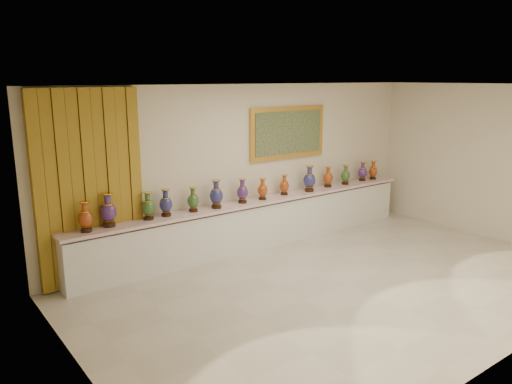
# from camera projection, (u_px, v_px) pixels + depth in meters

# --- Properties ---
(ground) EXTENTS (8.00, 8.00, 0.00)m
(ground) POSITION_uv_depth(u_px,v_px,m) (346.00, 285.00, 7.67)
(ground) COLOR beige
(ground) RESTS_ON ground
(room) EXTENTS (8.00, 8.00, 8.00)m
(room) POSITION_uv_depth(u_px,v_px,m) (129.00, 177.00, 7.81)
(room) COLOR beige
(room) RESTS_ON ground
(counter) EXTENTS (7.28, 0.48, 0.90)m
(counter) POSITION_uv_depth(u_px,v_px,m) (258.00, 224.00, 9.34)
(counter) COLOR white
(counter) RESTS_ON ground
(vase_0) EXTENTS (0.22, 0.22, 0.46)m
(vase_0) POSITION_uv_depth(u_px,v_px,m) (85.00, 218.00, 7.28)
(vase_0) COLOR black
(vase_0) RESTS_ON counter
(vase_1) EXTENTS (0.31, 0.31, 0.52)m
(vase_1) POSITION_uv_depth(u_px,v_px,m) (108.00, 212.00, 7.54)
(vase_1) COLOR black
(vase_1) RESTS_ON counter
(vase_2) EXTENTS (0.23, 0.23, 0.45)m
(vase_2) POSITION_uv_depth(u_px,v_px,m) (148.00, 207.00, 7.92)
(vase_2) COLOR black
(vase_2) RESTS_ON counter
(vase_3) EXTENTS (0.26, 0.26, 0.45)m
(vase_3) POSITION_uv_depth(u_px,v_px,m) (166.00, 204.00, 8.11)
(vase_3) COLOR black
(vase_3) RESTS_ON counter
(vase_4) EXTENTS (0.21, 0.21, 0.42)m
(vase_4) POSITION_uv_depth(u_px,v_px,m) (193.00, 201.00, 8.39)
(vase_4) COLOR black
(vase_4) RESTS_ON counter
(vase_5) EXTENTS (0.26, 0.26, 0.50)m
(vase_5) POSITION_uv_depth(u_px,v_px,m) (216.00, 195.00, 8.60)
(vase_5) COLOR black
(vase_5) RESTS_ON counter
(vase_6) EXTENTS (0.24, 0.24, 0.44)m
(vase_6) POSITION_uv_depth(u_px,v_px,m) (242.00, 192.00, 8.97)
(vase_6) COLOR black
(vase_6) RESTS_ON counter
(vase_7) EXTENTS (0.22, 0.22, 0.40)m
(vase_7) POSITION_uv_depth(u_px,v_px,m) (263.00, 190.00, 9.22)
(vase_7) COLOR black
(vase_7) RESTS_ON counter
(vase_8) EXTENTS (0.24, 0.24, 0.39)m
(vase_8) POSITION_uv_depth(u_px,v_px,m) (284.00, 186.00, 9.60)
(vase_8) COLOR black
(vase_8) RESTS_ON counter
(vase_9) EXTENTS (0.30, 0.30, 0.52)m
(vase_9) POSITION_uv_depth(u_px,v_px,m) (309.00, 180.00, 9.87)
(vase_9) COLOR black
(vase_9) RESTS_ON counter
(vase_10) EXTENTS (0.24, 0.24, 0.43)m
(vase_10) POSITION_uv_depth(u_px,v_px,m) (328.00, 178.00, 10.28)
(vase_10) COLOR black
(vase_10) RESTS_ON counter
(vase_11) EXTENTS (0.24, 0.24, 0.42)m
(vase_11) POSITION_uv_depth(u_px,v_px,m) (345.00, 176.00, 10.53)
(vase_11) COLOR black
(vase_11) RESTS_ON counter
(vase_12) EXTENTS (0.25, 0.25, 0.42)m
(vase_12) POSITION_uv_depth(u_px,v_px,m) (363.00, 172.00, 10.90)
(vase_12) COLOR black
(vase_12) RESTS_ON counter
(vase_13) EXTENTS (0.24, 0.24, 0.41)m
(vase_13) POSITION_uv_depth(u_px,v_px,m) (373.00, 171.00, 11.06)
(vase_13) COLOR black
(vase_13) RESTS_ON counter
(label_card) EXTENTS (0.10, 0.06, 0.00)m
(label_card) POSITION_uv_depth(u_px,v_px,m) (185.00, 215.00, 8.19)
(label_card) COLOR white
(label_card) RESTS_ON counter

